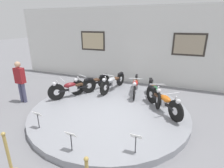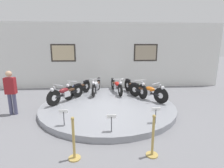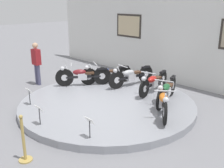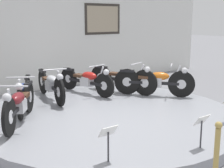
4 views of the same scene
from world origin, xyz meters
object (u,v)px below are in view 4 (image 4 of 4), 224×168
at_px(motorcycle_silver, 51,84).
at_px(info_placard_front_left, 108,136).
at_px(motorcycle_green, 123,78).
at_px(motorcycle_orange, 155,80).
at_px(motorcycle_maroon, 19,103).
at_px(motorcycle_blue, 24,93).
at_px(motorcycle_red, 87,80).
at_px(info_placard_front_centre, 202,124).

height_order(motorcycle_silver, info_placard_front_left, motorcycle_silver).
xyz_separation_m(motorcycle_green, motorcycle_orange, (0.40, -0.77, -0.00)).
bearing_deg(motorcycle_maroon, motorcycle_blue, 62.93).
relative_size(motorcycle_maroon, motorcycle_silver, 0.84).
bearing_deg(motorcycle_maroon, info_placard_front_left, -80.97).
bearing_deg(motorcycle_silver, info_placard_front_left, -104.14).
relative_size(motorcycle_blue, info_placard_front_left, 3.46).
bearing_deg(motorcycle_green, motorcycle_red, 151.14).
bearing_deg(info_placard_front_centre, motorcycle_maroon, 122.69).
relative_size(motorcycle_silver, motorcycle_green, 1.03).
bearing_deg(motorcycle_maroon, motorcycle_orange, 0.04).
xyz_separation_m(motorcycle_maroon, motorcycle_blue, (0.39, 0.77, -0.01)).
bearing_deg(info_placard_front_centre, motorcycle_green, 68.97).
distance_m(motorcycle_red, info_placard_front_left, 3.96).
xyz_separation_m(motorcycle_maroon, motorcycle_red, (2.24, 1.23, -0.02)).
height_order(motorcycle_silver, motorcycle_red, motorcycle_silver).
bearing_deg(motorcycle_red, motorcycle_silver, 179.86).
height_order(motorcycle_maroon, motorcycle_silver, motorcycle_maroon).
bearing_deg(info_placard_front_centre, motorcycle_silver, 97.27).
height_order(motorcycle_maroon, motorcycle_green, motorcycle_green).
relative_size(motorcycle_red, info_placard_front_left, 3.77).
bearing_deg(motorcycle_orange, info_placard_front_centre, -122.70).
xyz_separation_m(motorcycle_blue, info_placard_front_left, (-0.04, -3.03, -0.01)).
distance_m(motorcycle_maroon, motorcycle_orange, 3.48).
relative_size(motorcycle_maroon, motorcycle_blue, 0.93).
distance_m(motorcycle_maroon, info_placard_front_left, 2.28).
bearing_deg(info_placard_front_left, info_placard_front_centre, -18.34).
xyz_separation_m(motorcycle_silver, info_placard_front_left, (-0.88, -3.49, -0.02)).
bearing_deg(motorcycle_red, motorcycle_blue, -166.07).
bearing_deg(motorcycle_silver, motorcycle_green, -14.08).
relative_size(motorcycle_silver, motorcycle_orange, 1.26).
distance_m(motorcycle_blue, motorcycle_red, 1.91).
height_order(motorcycle_maroon, motorcycle_red, motorcycle_maroon).
xyz_separation_m(motorcycle_maroon, info_placard_front_centre, (1.74, -2.71, -0.02)).
distance_m(motorcycle_maroon, motorcycle_red, 2.56).
distance_m(motorcycle_silver, info_placard_front_centre, 3.98).
xyz_separation_m(motorcycle_maroon, motorcycle_green, (3.08, 0.77, 0.00)).
distance_m(motorcycle_orange, info_placard_front_left, 3.85).
bearing_deg(motorcycle_maroon, info_placard_front_centre, -57.31).
bearing_deg(motorcycle_orange, motorcycle_blue, 166.00).
bearing_deg(motorcycle_red, motorcycle_maroon, -151.26).
height_order(motorcycle_blue, info_placard_front_left, motorcycle_blue).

